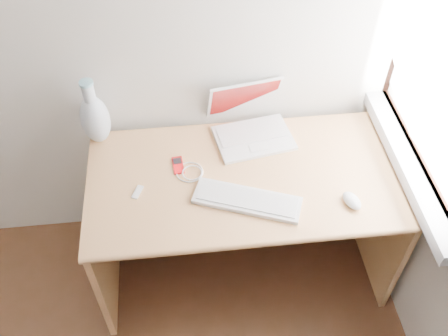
{
  "coord_description": "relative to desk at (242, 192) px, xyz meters",
  "views": [
    {
      "loc": [
        0.76,
        -0.04,
        2.35
      ],
      "look_at": [
        0.91,
        1.35,
        0.8
      ],
      "focal_mm": 40.0,
      "sensor_mm": 36.0,
      "label": 1
    }
  ],
  "objects": [
    {
      "name": "cable_coil",
      "position": [
        -0.24,
        -0.04,
        0.21
      ],
      "size": [
        0.13,
        0.13,
        0.01
      ],
      "primitive_type": "torus",
      "rotation": [
        0.0,
        0.0,
        -0.12
      ],
      "color": "white",
      "rests_on": "desk"
    },
    {
      "name": "external_keyboard",
      "position": [
        -0.02,
        -0.23,
        0.22
      ],
      "size": [
        0.46,
        0.28,
        0.02
      ],
      "rotation": [
        0.0,
        0.0,
        -0.36
      ],
      "color": "white",
      "rests_on": "desk"
    },
    {
      "name": "remote",
      "position": [
        -0.47,
        -0.13,
        0.21
      ],
      "size": [
        0.05,
        0.08,
        0.01
      ],
      "primitive_type": "cube",
      "rotation": [
        0.0,
        0.0,
        -0.4
      ],
      "color": "white",
      "rests_on": "desk"
    },
    {
      "name": "vase",
      "position": [
        -0.64,
        0.21,
        0.34
      ],
      "size": [
        0.13,
        0.13,
        0.33
      ],
      "color": "silver",
      "rests_on": "desk"
    },
    {
      "name": "mouse",
      "position": [
        0.41,
        -0.28,
        0.23
      ],
      "size": [
        0.09,
        0.12,
        0.04
      ],
      "primitive_type": "ellipsoid",
      "rotation": [
        0.0,
        0.0,
        0.34
      ],
      "color": "white",
      "rests_on": "desk"
    },
    {
      "name": "laptop",
      "position": [
        0.07,
        0.18,
        0.26
      ],
      "size": [
        0.38,
        0.34,
        0.23
      ],
      "rotation": [
        0.0,
        0.0,
        0.17
      ],
      "color": "white",
      "rests_on": "desk"
    },
    {
      "name": "ipod",
      "position": [
        -0.29,
        0.01,
        0.21
      ],
      "size": [
        0.05,
        0.1,
        0.01
      ],
      "rotation": [
        0.0,
        0.0,
        0.09
      ],
      "color": "#A80B0F",
      "rests_on": "desk"
    },
    {
      "name": "desk",
      "position": [
        0.0,
        0.0,
        0.0
      ],
      "size": [
        1.38,
        0.69,
        0.73
      ],
      "color": "tan",
      "rests_on": "floor"
    }
  ]
}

